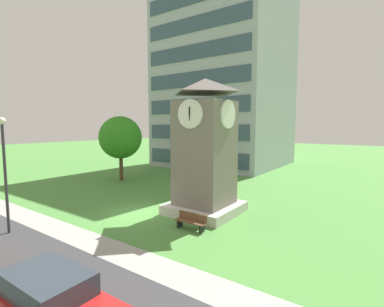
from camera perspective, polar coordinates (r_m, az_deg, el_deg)
The scene contains 8 objects.
ground_plane at distance 18.56m, azimuth -11.05°, elevation -11.91°, with size 160.00×160.00×0.00m, color #4C893D.
kerb_strip at distance 16.03m, azimuth -22.79°, elevation -15.12°, with size 120.00×1.60×0.01m, color #9E9E99.
office_building at distance 41.63m, azimuth 6.96°, elevation 15.64°, with size 15.61×15.66×25.60m.
clock_tower at distance 17.67m, azimuth 2.65°, elevation -0.34°, with size 4.17×4.17×8.48m.
park_bench at distance 15.47m, azimuth -0.17°, elevation -13.64°, with size 1.81×0.50×0.88m.
street_lamp at distance 17.16m, azimuth -33.93°, elevation -1.53°, with size 0.36×0.36×6.00m.
tree_by_building at distance 29.23m, azimuth -14.40°, elevation 3.16°, with size 4.30×4.30×6.54m.
parked_car_red at distance 9.22m, azimuth -26.64°, elevation -25.72°, with size 4.79×2.03×1.69m.
Camera 1 is at (12.83, -12.20, 5.58)m, focal length 26.13 mm.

